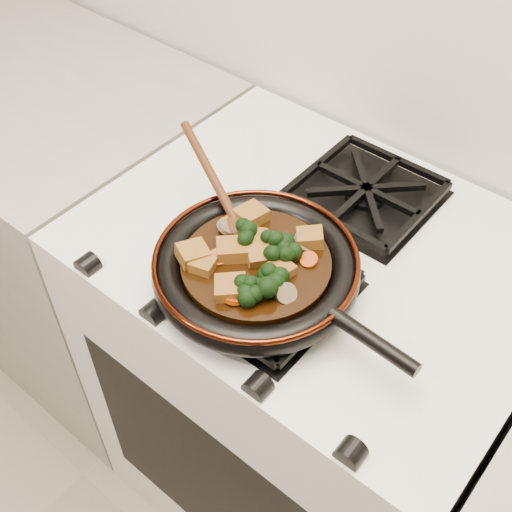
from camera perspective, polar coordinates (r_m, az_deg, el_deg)
The scene contains 29 objects.
stove at distance 1.42m, azimuth 4.27°, elevation -11.57°, with size 0.76×0.60×0.90m, color white.
burner_grate_front at distance 0.98m, azimuth 0.85°, elevation -2.71°, with size 0.23×0.23×0.03m, color black, non-canonical shape.
burner_grate_back at distance 1.15m, azimuth 9.73°, elevation 5.56°, with size 0.23×0.23×0.03m, color black, non-canonical shape.
skillet at distance 0.96m, azimuth 0.10°, elevation -1.13°, with size 0.44×0.31×0.05m.
braising_sauce at distance 0.96m, azimuth -0.00°, elevation -0.86°, with size 0.23×0.23×0.02m, color black.
tofu_cube_0 at distance 0.96m, azimuth -2.11°, elevation 0.53°, with size 0.04×0.05×0.02m, color brown.
tofu_cube_1 at distance 0.91m, azimuth -2.26°, elevation -2.90°, with size 0.04×0.04×0.02m, color brown.
tofu_cube_2 at distance 1.01m, azimuth -0.44°, elevation 3.61°, with size 0.04×0.05×0.02m, color brown.
tofu_cube_3 at distance 0.94m, azimuth -4.73°, elevation -0.79°, with size 0.03×0.03×0.02m, color brown.
tofu_cube_4 at distance 0.93m, azimuth 2.12°, elevation -1.30°, with size 0.04×0.04×0.02m, color brown.
tofu_cube_5 at distance 0.95m, azimuth -5.62°, elevation 0.17°, with size 0.04×0.04×0.02m, color brown.
tofu_cube_6 at distance 0.98m, azimuth 4.83°, elevation 1.60°, with size 0.04×0.04×0.02m, color brown.
tofu_cube_7 at distance 0.97m, azimuth -0.19°, elevation 1.31°, with size 0.04×0.04×0.02m, color brown.
tofu_cube_8 at distance 0.95m, azimuth 0.40°, elevation 0.14°, with size 0.04×0.04×0.02m, color brown.
broccoli_floret_0 at distance 0.96m, azimuth 2.00°, elevation 1.21°, with size 0.06×0.06×0.06m, color black, non-canonical shape.
broccoli_floret_1 at distance 0.97m, azimuth -1.16°, elevation 1.74°, with size 0.06×0.06×0.06m, color black, non-canonical shape.
broccoli_floret_2 at distance 0.95m, azimuth 1.91°, elevation 0.28°, with size 0.05×0.05×0.05m, color black, non-canonical shape.
broccoli_floret_3 at distance 0.92m, azimuth 1.50°, elevation -1.73°, with size 0.06×0.06×0.05m, color black, non-canonical shape.
broccoli_floret_4 at distance 0.95m, azimuth 2.77°, elevation 0.08°, with size 0.06×0.06×0.05m, color black, non-canonical shape.
broccoli_floret_5 at distance 0.90m, azimuth -0.67°, elevation -3.17°, with size 0.06×0.06×0.05m, color black, non-canonical shape.
broccoli_floret_6 at distance 0.90m, azimuth -0.10°, elevation -3.28°, with size 0.06×0.06×0.05m, color black, non-canonical shape.
carrot_coin_0 at distance 1.00m, azimuth -2.36°, elevation 2.81°, with size 0.03×0.03×0.01m, color #B13604.
carrot_coin_1 at distance 0.95m, azimuth 4.73°, elevation -0.34°, with size 0.03×0.03×0.01m, color #B13604.
carrot_coin_2 at distance 0.95m, azimuth -3.38°, elevation -0.11°, with size 0.03×0.03×0.01m, color #B13604.
carrot_coin_3 at distance 0.90m, azimuth -1.96°, elevation -3.69°, with size 0.03×0.03×0.01m, color #B13604.
mushroom_slice_0 at distance 0.99m, azimuth -2.65°, elevation 2.61°, with size 0.03×0.03×0.01m, color #7A6446.
mushroom_slice_1 at distance 0.90m, azimuth 2.68°, elevation -3.34°, with size 0.03×0.03×0.01m, color #7A6446.
mushroom_slice_2 at distance 0.97m, azimuth 4.29°, elevation 1.31°, with size 0.03×0.03×0.01m, color #7A6446.
wooden_spoon at distance 1.02m, azimuth -3.01°, elevation 5.38°, with size 0.13×0.08×0.21m.
Camera 1 is at (0.39, 1.05, 1.66)m, focal length 45.00 mm.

